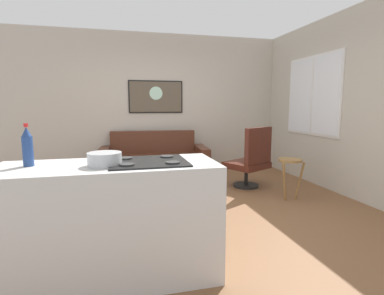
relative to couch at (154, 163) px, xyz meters
name	(u,v)px	position (x,y,z in m)	size (l,w,h in m)	color
ground	(178,211)	(0.10, -1.88, -0.31)	(6.40, 6.40, 0.04)	brown
back_wall	(155,104)	(0.10, 0.54, 1.11)	(6.40, 0.05, 2.80)	beige
right_wall	(338,104)	(2.72, -1.58, 1.11)	(0.05, 6.40, 2.80)	beige
couch	(154,163)	(0.00, 0.00, 0.00)	(2.08, 1.04, 0.87)	#4E2719
coffee_table	(175,172)	(0.17, -1.29, 0.09)	(1.09, 0.64, 0.40)	silver
armchair	(251,160)	(1.49, -1.11, 0.19)	(0.82, 0.81, 1.02)	black
bar_stool	(290,167)	(1.78, -1.80, 0.19)	(0.38, 0.38, 0.60)	olive
kitchen_counter	(112,222)	(-0.72, -3.29, 0.18)	(1.67, 0.66, 0.96)	silver
soda_bottle	(27,147)	(-1.30, -3.22, 0.79)	(0.08, 0.08, 0.32)	navy
mixing_bowl	(105,159)	(-0.75, -3.34, 0.69)	(0.25, 0.25, 0.10)	silver
wall_painting	(156,97)	(0.12, 0.50, 1.26)	(1.09, 0.03, 0.65)	black
window	(312,96)	(2.68, -0.98, 1.26)	(0.03, 1.44, 1.38)	silver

